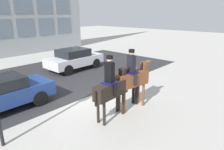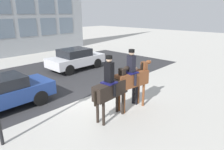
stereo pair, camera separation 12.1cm
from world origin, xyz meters
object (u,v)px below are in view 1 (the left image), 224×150
object	(u,v)px
mounted_horse_companion	(133,78)
pedestrian_bystander	(135,83)
mounted_horse_lead	(112,87)
street_car_far_lane	(74,59)

from	to	relation	value
mounted_horse_companion	pedestrian_bystander	world-z (taller)	mounted_horse_companion
mounted_horse_lead	street_car_far_lane	size ratio (longest dim) A/B	0.62
mounted_horse_companion	pedestrian_bystander	xyz separation A→B (m)	(0.40, 0.14, -0.36)
mounted_horse_lead	pedestrian_bystander	xyz separation A→B (m)	(1.65, 0.06, -0.26)
mounted_horse_lead	street_car_far_lane	distance (m)	7.64
pedestrian_bystander	street_car_far_lane	xyz separation A→B (m)	(1.84, 6.72, -0.23)
mounted_horse_lead	pedestrian_bystander	distance (m)	1.67
mounted_horse_companion	mounted_horse_lead	bearing A→B (deg)	-174.27
mounted_horse_companion	street_car_far_lane	distance (m)	7.24
pedestrian_bystander	street_car_far_lane	world-z (taller)	pedestrian_bystander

